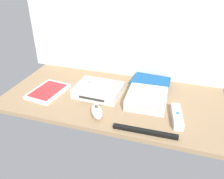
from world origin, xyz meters
The scene contains 10 objects.
ground_plane centered at (0.00, 0.00, -1.00)cm, with size 100.00×48.00×2.00cm, color #9E7F5B.
back_wall centered at (0.00, 24.60, 32.00)cm, with size 110.00×1.20×64.00cm, color silver.
game_console centered at (-6.92, 0.58, 2.20)cm, with size 21.49×17.01×4.40cm.
mini_computer centered at (16.17, -0.87, 2.64)cm, with size 17.49×17.49×5.30cm.
game_case centered at (-30.40, -5.46, 0.76)cm, with size 15.81×20.52×1.56cm.
network_router centered at (15.32, 16.35, 1.70)cm, with size 18.84×13.32×3.40cm.
remote_wand centered at (29.69, -8.66, 1.51)cm, with size 5.96×15.19×3.40cm.
remote_nunchuk centered at (-1.70, -15.59, 2.04)cm, with size 8.98×10.82×5.10cm.
remote_classic_pad centered at (-6.97, -0.11, 5.41)cm, with size 15.35×9.88×2.40cm.
sensor_bar centered at (19.08, -20.47, 0.70)cm, with size 24.00×1.80×1.40cm, color black.
Camera 1 is at (26.75, -85.90, 55.79)cm, focal length 36.50 mm.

